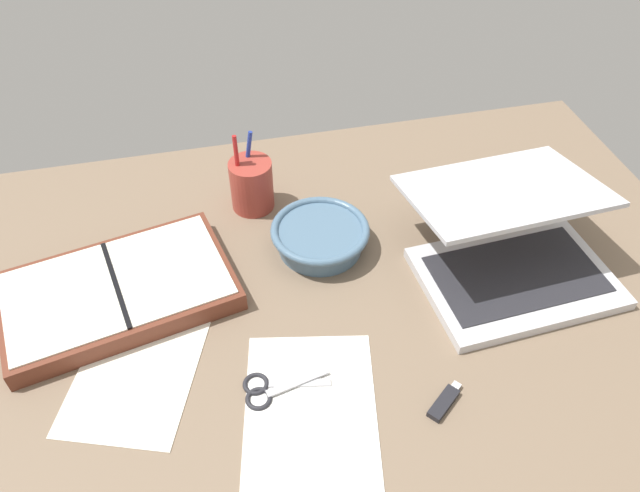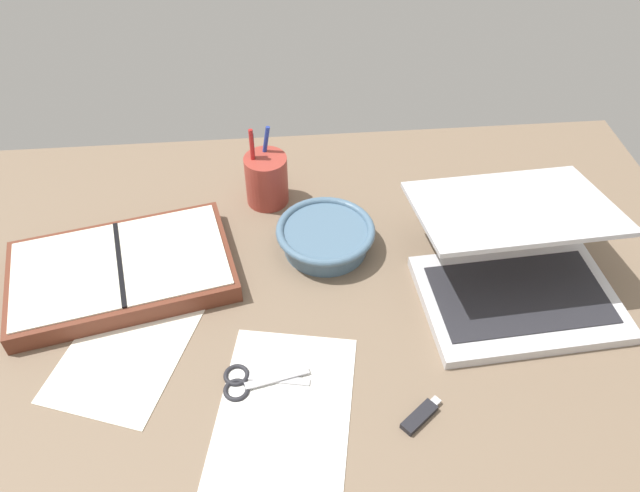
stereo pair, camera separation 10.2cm
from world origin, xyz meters
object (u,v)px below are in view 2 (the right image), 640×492
object	(u,v)px
laptop	(517,267)
bowl	(325,236)
scissors	(247,382)
pen_cup	(266,179)
planner	(122,271)

from	to	relation	value
laptop	bowl	bearing A→B (deg)	154.04
scissors	laptop	bearing A→B (deg)	18.25
bowl	pen_cup	world-z (taller)	pen_cup
bowl	planner	xyz separation A→B (cm)	(-35.08, -4.48, -0.91)
laptop	pen_cup	xyz separation A→B (cm)	(-40.16, 26.79, -0.02)
scissors	planner	bearing A→B (deg)	131.83
planner	scissors	xyz separation A→B (cm)	(20.84, -22.97, -1.54)
bowl	laptop	bearing A→B (deg)	-22.44
pen_cup	bowl	bearing A→B (deg)	-55.16
pen_cup	planner	bearing A→B (deg)	-143.17
bowl	pen_cup	size ratio (longest dim) A/B	1.09
laptop	scissors	bearing A→B (deg)	-164.88
scissors	pen_cup	bearing A→B (deg)	83.78
pen_cup	scissors	distance (cm)	42.27
laptop	bowl	size ratio (longest dim) A/B	1.90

